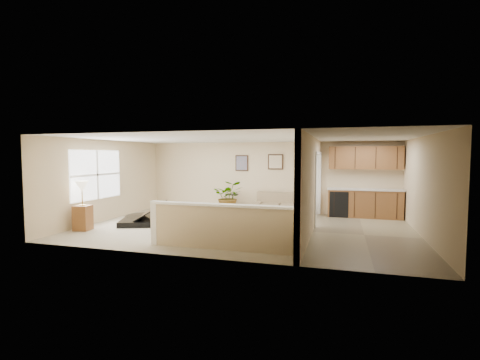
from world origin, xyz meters
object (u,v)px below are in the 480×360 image
(accent_table, at_px, (232,200))
(lamp_stand, at_px, (83,209))
(loveseat, at_px, (280,204))
(small_plant, at_px, (298,211))
(piano, at_px, (149,203))
(piano_bench, at_px, (180,219))
(palm_plant, at_px, (229,197))

(accent_table, relative_size, lamp_stand, 0.48)
(loveseat, xyz_separation_m, small_plant, (0.66, -0.36, -0.16))
(piano, height_order, piano_bench, piano)
(small_plant, distance_m, lamp_stand, 6.50)
(piano, relative_size, accent_table, 3.30)
(piano_bench, relative_size, accent_table, 1.19)
(small_plant, bearing_deg, loveseat, 151.51)
(loveseat, relative_size, palm_plant, 1.46)
(piano, relative_size, loveseat, 1.19)
(accent_table, xyz_separation_m, palm_plant, (-0.05, -0.27, 0.15))
(small_plant, xyz_separation_m, lamp_stand, (-5.37, -3.66, 0.36))
(palm_plant, bearing_deg, piano, -124.91)
(piano, distance_m, lamp_stand, 1.85)
(piano, relative_size, palm_plant, 1.74)
(piano_bench, height_order, loveseat, loveseat)
(lamp_stand, bearing_deg, piano, 50.74)
(loveseat, bearing_deg, lamp_stand, -143.44)
(lamp_stand, bearing_deg, accent_table, 54.79)
(loveseat, bearing_deg, piano, -147.79)
(piano_bench, xyz_separation_m, loveseat, (2.29, 3.06, 0.12))
(piano, relative_size, small_plant, 4.32)
(piano, distance_m, palm_plant, 3.00)
(palm_plant, bearing_deg, loveseat, 3.70)
(piano_bench, distance_m, lamp_stand, 2.62)
(piano, distance_m, loveseat, 4.38)
(piano_bench, relative_size, lamp_stand, 0.57)
(small_plant, bearing_deg, palm_plant, 174.51)
(piano, relative_size, lamp_stand, 1.57)
(palm_plant, relative_size, small_plant, 2.48)
(small_plant, bearing_deg, accent_table, 168.22)
(piano, xyz_separation_m, lamp_stand, (-1.17, -1.44, -0.03))
(loveseat, relative_size, lamp_stand, 1.32)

